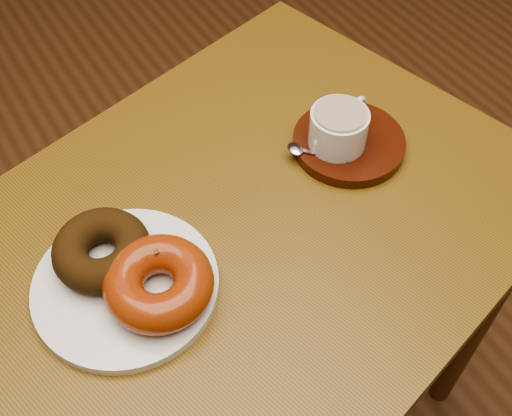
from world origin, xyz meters
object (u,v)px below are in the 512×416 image
saucer (349,143)px  coffee_cup (339,127)px  cafe_table (244,274)px  donut_plate (126,285)px

saucer → coffee_cup: (-0.02, 0.00, 0.04)m
cafe_table → saucer: 0.24m
donut_plate → coffee_cup: size_ratio=2.14×
saucer → coffee_cup: 0.04m
cafe_table → saucer: size_ratio=5.78×
cafe_table → coffee_cup: coffee_cup is taller
donut_plate → cafe_table: bearing=2.8°
cafe_table → coffee_cup: size_ratio=8.82×
donut_plate → coffee_cup: (0.34, 0.05, 0.04)m
cafe_table → saucer: saucer is taller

